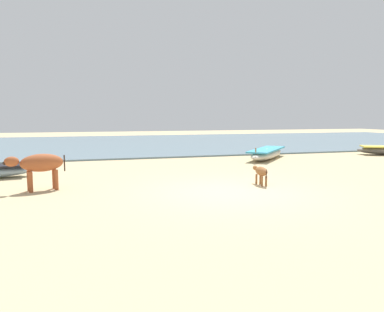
# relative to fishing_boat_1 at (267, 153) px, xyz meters

# --- Properties ---
(ground) EXTENTS (80.00, 80.00, 0.00)m
(ground) POSITION_rel_fishing_boat_1_xyz_m (-4.64, -6.57, -0.26)
(ground) COLOR tan
(sea_water) EXTENTS (60.00, 20.00, 0.08)m
(sea_water) POSITION_rel_fishing_boat_1_xyz_m (-4.64, 11.51, -0.22)
(sea_water) COLOR slate
(sea_water) RESTS_ON ground
(fishing_boat_1) EXTENTS (3.57, 3.78, 0.68)m
(fishing_boat_1) POSITION_rel_fishing_boat_1_xyz_m (0.00, 0.00, 0.00)
(fishing_boat_1) COLOR beige
(fishing_boat_1) RESTS_ON ground
(cow_adult_rust) EXTENTS (1.53, 0.74, 1.01)m
(cow_adult_rust) POSITION_rel_fishing_boat_1_xyz_m (-9.51, -4.90, 0.46)
(cow_adult_rust) COLOR #9E4C28
(cow_adult_rust) RESTS_ON ground
(calf_far_brown) EXTENTS (0.24, 0.85, 0.55)m
(calf_far_brown) POSITION_rel_fishing_boat_1_xyz_m (-3.37, -5.89, 0.13)
(calf_far_brown) COLOR brown
(calf_far_brown) RESTS_ON ground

